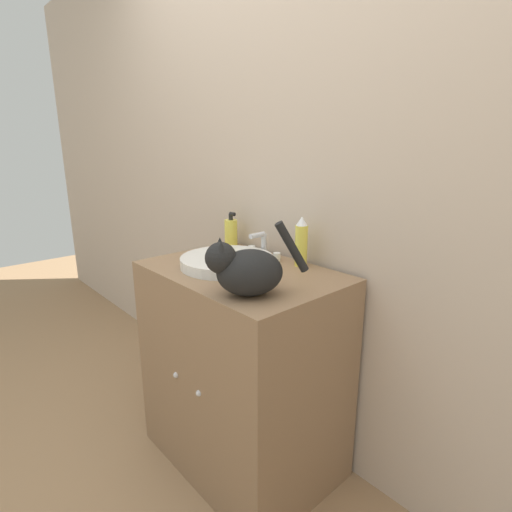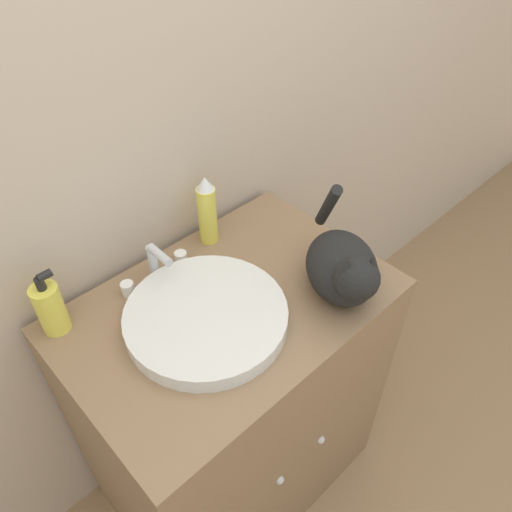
# 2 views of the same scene
# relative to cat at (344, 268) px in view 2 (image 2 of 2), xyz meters

# --- Properties ---
(wall_back) EXTENTS (6.00, 0.05, 2.50)m
(wall_back) POSITION_rel_cat_xyz_m (-0.22, 0.47, 0.29)
(wall_back) COLOR #C6B29E
(wall_back) RESTS_ON ground_plane
(vanity_cabinet) EXTENTS (0.79, 0.55, 0.87)m
(vanity_cabinet) POSITION_rel_cat_xyz_m (-0.22, 0.16, -0.52)
(vanity_cabinet) COLOR #8C6B4C
(vanity_cabinet) RESTS_ON ground_plane
(sink_basin) EXTENTS (0.37, 0.37, 0.04)m
(sink_basin) POSITION_rel_cat_xyz_m (-0.29, 0.15, -0.07)
(sink_basin) COLOR white
(sink_basin) RESTS_ON vanity_cabinet
(faucet) EXTENTS (0.19, 0.09, 0.11)m
(faucet) POSITION_rel_cat_xyz_m (-0.29, 0.34, -0.04)
(faucet) COLOR silver
(faucet) RESTS_ON vanity_cabinet
(cat) EXTENTS (0.26, 0.32, 0.24)m
(cat) POSITION_rel_cat_xyz_m (0.00, 0.00, 0.00)
(cat) COLOR black
(cat) RESTS_ON vanity_cabinet
(soap_bottle) EXTENTS (0.06, 0.06, 0.17)m
(soap_bottle) POSITION_rel_cat_xyz_m (-0.55, 0.37, -0.02)
(soap_bottle) COLOR #EADB4C
(soap_bottle) RESTS_ON vanity_cabinet
(spray_bottle) EXTENTS (0.05, 0.05, 0.20)m
(spray_bottle) POSITION_rel_cat_xyz_m (-0.10, 0.38, 0.01)
(spray_bottle) COLOR #EADB4C
(spray_bottle) RESTS_ON vanity_cabinet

